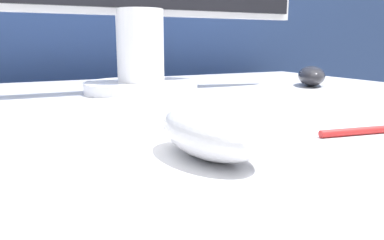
# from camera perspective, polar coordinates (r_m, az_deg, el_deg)

# --- Properties ---
(partition_panel) EXTENTS (5.00, 0.03, 1.49)m
(partition_panel) POSITION_cam_1_polar(r_m,az_deg,el_deg) (1.12, -22.63, 6.75)
(partition_panel) COLOR navy
(partition_panel) RESTS_ON ground_plane
(computer_mouse_near) EXTENTS (0.08, 0.12, 0.05)m
(computer_mouse_near) POSITION_cam_1_polar(r_m,az_deg,el_deg) (0.31, 2.82, -1.61)
(computer_mouse_near) COLOR silver
(computer_mouse_near) RESTS_ON desk
(keyboard) EXTENTS (0.39, 0.14, 0.02)m
(keyboard) POSITION_cam_1_polar(r_m,az_deg,el_deg) (0.45, -11.07, 0.85)
(keyboard) COLOR silver
(keyboard) RESTS_ON desk
(computer_mouse_far) EXTENTS (0.11, 0.12, 0.04)m
(computer_mouse_far) POSITION_cam_1_polar(r_m,az_deg,el_deg) (0.86, 17.74, 6.43)
(computer_mouse_far) COLOR #232328
(computer_mouse_far) RESTS_ON desk
(pen) EXTENTS (0.14, 0.03, 0.01)m
(pen) POSITION_cam_1_polar(r_m,az_deg,el_deg) (0.44, 26.55, -1.31)
(pen) COLOR red
(pen) RESTS_ON desk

